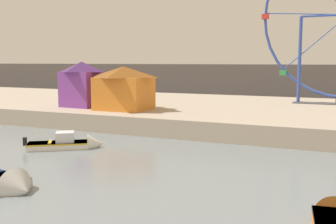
% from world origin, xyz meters
% --- Properties ---
extents(quay_promenade, '(110.00, 19.89, 1.21)m').
position_xyz_m(quay_promenade, '(0.00, 28.70, 0.60)').
color(quay_promenade, tan).
rests_on(quay_promenade, ground_plane).
extents(distant_town_skyline, '(140.00, 3.00, 4.40)m').
position_xyz_m(distant_town_skyline, '(0.00, 48.14, 2.20)').
color(distant_town_skyline, '#564C47').
rests_on(distant_town_skyline, ground_plane).
extents(motorboat_pale_grey, '(3.97, 2.24, 1.48)m').
position_xyz_m(motorboat_pale_grey, '(-3.27, 6.83, 0.20)').
color(motorboat_pale_grey, silver).
rests_on(motorboat_pale_grey, ground_plane).
extents(motorboat_white_red_stripe, '(4.03, 3.40, 1.33)m').
position_xyz_m(motorboat_white_red_stripe, '(-5.68, 13.95, 0.27)').
color(motorboat_white_red_stripe, silver).
rests_on(motorboat_white_red_stripe, ground_plane).
extents(carnival_booth_orange_canopy, '(4.16, 3.60, 3.20)m').
position_xyz_m(carnival_booth_orange_canopy, '(-7.24, 22.25, 2.87)').
color(carnival_booth_orange_canopy, orange).
rests_on(carnival_booth_orange_canopy, quay_promenade).
extents(carnival_booth_purple_stall, '(3.26, 2.86, 3.56)m').
position_xyz_m(carnival_booth_purple_stall, '(-11.27, 22.60, 3.05)').
color(carnival_booth_purple_stall, purple).
rests_on(carnival_booth_purple_stall, quay_promenade).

